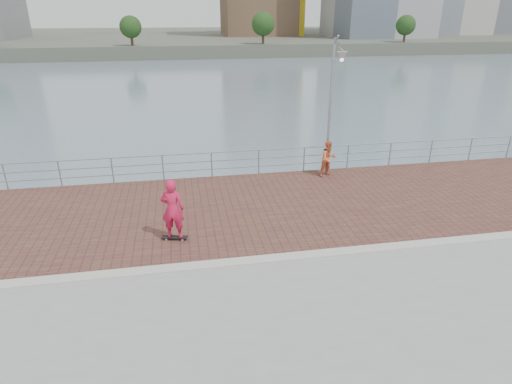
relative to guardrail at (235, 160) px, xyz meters
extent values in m
plane|color=slate|center=(0.00, -7.00, -2.69)|extent=(400.00, 400.00, 0.00)
cube|color=brown|center=(0.00, -3.40, -0.68)|extent=(40.00, 6.80, 0.02)
cube|color=#B7B5AD|center=(0.00, -7.00, -0.66)|extent=(40.00, 0.40, 0.06)
cube|color=#4C5142|center=(0.00, 115.50, -1.44)|extent=(320.00, 95.00, 2.50)
cylinder|color=#8C9EA8|center=(-9.24, 0.00, -0.14)|extent=(0.06, 0.06, 1.10)
cylinder|color=#8C9EA8|center=(-7.18, 0.00, -0.14)|extent=(0.06, 0.06, 1.10)
cylinder|color=#8C9EA8|center=(-5.13, 0.00, -0.14)|extent=(0.06, 0.06, 1.10)
cylinder|color=#8C9EA8|center=(-3.08, 0.00, -0.14)|extent=(0.06, 0.06, 1.10)
cylinder|color=#8C9EA8|center=(-1.03, 0.00, -0.14)|extent=(0.06, 0.06, 1.10)
cylinder|color=#8C9EA8|center=(1.03, 0.00, -0.14)|extent=(0.06, 0.06, 1.10)
cylinder|color=#8C9EA8|center=(3.08, 0.00, -0.14)|extent=(0.06, 0.06, 1.10)
cylinder|color=#8C9EA8|center=(5.13, 0.00, -0.14)|extent=(0.06, 0.06, 1.10)
cylinder|color=#8C9EA8|center=(7.18, 0.00, -0.14)|extent=(0.06, 0.06, 1.10)
cylinder|color=#8C9EA8|center=(9.24, 0.00, -0.14)|extent=(0.06, 0.06, 1.10)
cylinder|color=#8C9EA8|center=(11.29, 0.00, -0.14)|extent=(0.06, 0.06, 1.10)
cylinder|color=#8C9EA8|center=(13.34, 0.00, -0.14)|extent=(0.06, 0.06, 1.10)
cylinder|color=#8C9EA8|center=(0.00, 0.00, 0.41)|extent=(39.00, 0.05, 0.05)
cylinder|color=#8C9EA8|center=(0.00, 0.00, 0.03)|extent=(39.00, 0.05, 0.05)
cylinder|color=#8C9EA8|center=(0.00, 0.00, -0.33)|extent=(39.00, 0.05, 0.05)
cylinder|color=gray|center=(3.95, -0.50, 2.05)|extent=(0.11, 0.11, 5.49)
cylinder|color=gray|center=(3.95, -0.96, 4.80)|extent=(0.07, 0.91, 0.07)
cone|color=#B2B2AD|center=(3.95, -1.41, 4.62)|extent=(0.40, 0.40, 0.32)
cube|color=black|center=(-2.65, -5.33, -0.60)|extent=(0.82, 0.38, 0.03)
cylinder|color=beige|center=(-2.92, -5.34, -0.64)|extent=(0.07, 0.05, 0.06)
cylinder|color=beige|center=(-2.42, -5.46, -0.64)|extent=(0.07, 0.05, 0.06)
cylinder|color=beige|center=(-2.89, -5.20, -0.64)|extent=(0.07, 0.05, 0.06)
cylinder|color=beige|center=(-2.39, -5.32, -0.64)|extent=(0.07, 0.05, 0.06)
imported|color=#D11B45|center=(-2.65, -5.33, 0.38)|extent=(0.79, 0.61, 1.93)
imported|color=#E06E42|center=(3.92, -0.81, 0.11)|extent=(0.88, 0.75, 1.57)
cylinder|color=#473323|center=(-10.00, 70.00, 1.36)|extent=(0.50, 0.50, 3.11)
sphere|color=#193814|center=(-10.00, 70.00, 3.14)|extent=(4.00, 4.00, 4.00)
cylinder|color=#473323|center=(15.00, 70.00, 1.55)|extent=(0.50, 0.50, 3.49)
sphere|color=#193814|center=(15.00, 70.00, 3.55)|extent=(4.49, 4.49, 4.49)
cylinder|color=#473323|center=(45.00, 70.00, 1.36)|extent=(0.50, 0.50, 3.10)
sphere|color=#193814|center=(45.00, 70.00, 3.13)|extent=(3.99, 3.99, 3.99)
camera|label=1|loc=(-2.25, -17.39, 5.97)|focal=30.00mm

